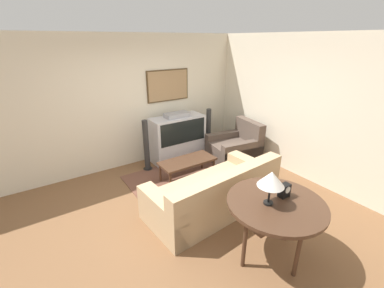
% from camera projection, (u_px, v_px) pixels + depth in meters
% --- Properties ---
extents(ground_plane, '(12.00, 12.00, 0.00)m').
position_uv_depth(ground_plane, '(182.00, 211.00, 4.15)').
color(ground_plane, brown).
extents(wall_back, '(12.00, 0.10, 2.70)m').
position_uv_depth(wall_back, '(128.00, 103.00, 5.28)').
color(wall_back, beige).
rests_on(wall_back, ground_plane).
extents(wall_right, '(0.06, 12.00, 2.70)m').
position_uv_depth(wall_right, '(296.00, 107.00, 4.98)').
color(wall_right, beige).
rests_on(wall_right, ground_plane).
extents(area_rug, '(2.14, 1.77, 0.01)m').
position_uv_depth(area_rug, '(188.00, 181.00, 5.03)').
color(area_rug, brown).
rests_on(area_rug, ground_plane).
extents(tv, '(1.20, 0.52, 1.10)m').
position_uv_depth(tv, '(178.00, 138.00, 5.76)').
color(tv, silver).
rests_on(tv, ground_plane).
extents(couch, '(2.21, 1.15, 0.81)m').
position_uv_depth(couch, '(215.00, 194.00, 4.10)').
color(couch, tan).
rests_on(couch, ground_plane).
extents(armchair, '(1.11, 1.00, 0.90)m').
position_uv_depth(armchair, '(235.00, 149.00, 5.77)').
color(armchair, brown).
rests_on(armchair, ground_plane).
extents(coffee_table, '(1.09, 0.49, 0.41)m').
position_uv_depth(coffee_table, '(187.00, 162.00, 4.97)').
color(coffee_table, '#472D1E').
rests_on(coffee_table, ground_plane).
extents(console_table, '(1.16, 1.16, 0.81)m').
position_uv_depth(console_table, '(276.00, 207.00, 3.03)').
color(console_table, '#472D1E').
rests_on(console_table, ground_plane).
extents(table_lamp, '(0.30, 0.30, 0.42)m').
position_uv_depth(table_lamp, '(271.00, 179.00, 2.85)').
color(table_lamp, black).
rests_on(table_lamp, console_table).
extents(mantel_clock, '(0.14, 0.10, 0.17)m').
position_uv_depth(mantel_clock, '(284.00, 190.00, 3.08)').
color(mantel_clock, black).
rests_on(mantel_clock, console_table).
extents(speaker_tower_left, '(0.19, 0.19, 1.09)m').
position_uv_depth(speaker_tower_left, '(146.00, 147.00, 5.28)').
color(speaker_tower_left, black).
rests_on(speaker_tower_left, ground_plane).
extents(speaker_tower_right, '(0.19, 0.19, 1.09)m').
position_uv_depth(speaker_tower_right, '(208.00, 132.00, 6.10)').
color(speaker_tower_right, black).
rests_on(speaker_tower_right, ground_plane).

